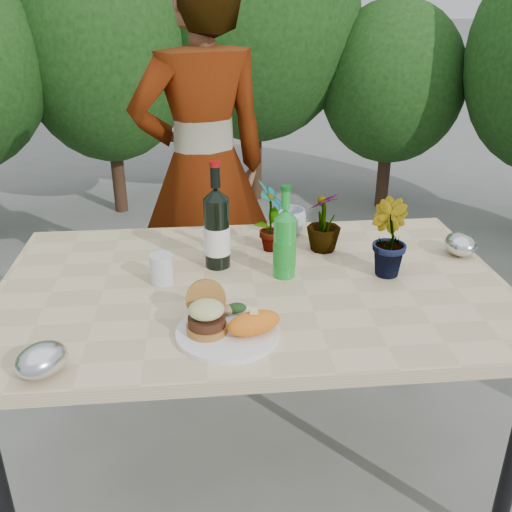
{
  "coord_description": "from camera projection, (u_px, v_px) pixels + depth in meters",
  "views": [
    {
      "loc": [
        -0.15,
        -1.6,
        1.58
      ],
      "look_at": [
        0.0,
        -0.08,
        0.88
      ],
      "focal_mm": 40.0,
      "sensor_mm": 36.0,
      "label": 1
    }
  ],
  "objects": [
    {
      "name": "ground",
      "position": [
        254.0,
        462.0,
        2.12
      ],
      "size": [
        80.0,
        80.0,
        0.0
      ],
      "primitive_type": "plane",
      "color": "slate",
      "rests_on": "ground"
    },
    {
      "name": "patio_table",
      "position": [
        254.0,
        299.0,
        1.83
      ],
      "size": [
        1.6,
        1.0,
        0.75
      ],
      "color": "beige",
      "rests_on": "ground"
    },
    {
      "name": "shrub_hedge",
      "position": [
        200.0,
        72.0,
        3.16
      ],
      "size": [
        6.95,
        5.21,
        2.37
      ],
      "color": "#382316",
      "rests_on": "ground"
    },
    {
      "name": "dinner_plate",
      "position": [
        228.0,
        333.0,
        1.52
      ],
      "size": [
        0.28,
        0.28,
        0.01
      ],
      "primitive_type": "cylinder",
      "color": "white",
      "rests_on": "patio_table"
    },
    {
      "name": "burger_stack",
      "position": [
        206.0,
        313.0,
        1.51
      ],
      "size": [
        0.11,
        0.16,
        0.11
      ],
      "color": "#B7722D",
      "rests_on": "dinner_plate"
    },
    {
      "name": "sweet_potato",
      "position": [
        254.0,
        323.0,
        1.5
      ],
      "size": [
        0.17,
        0.12,
        0.06
      ],
      "primitive_type": "ellipsoid",
      "rotation": [
        0.0,
        0.0,
        0.35
      ],
      "color": "orange",
      "rests_on": "dinner_plate"
    },
    {
      "name": "grilled_veg",
      "position": [
        232.0,
        309.0,
        1.6
      ],
      "size": [
        0.08,
        0.05,
        0.03
      ],
      "color": "olive",
      "rests_on": "dinner_plate"
    },
    {
      "name": "wine_bottle",
      "position": [
        217.0,
        229.0,
        1.86
      ],
      "size": [
        0.09,
        0.09,
        0.36
      ],
      "rotation": [
        0.0,
        0.0,
        -0.39
      ],
      "color": "black",
      "rests_on": "patio_table"
    },
    {
      "name": "sparkling_water",
      "position": [
        285.0,
        244.0,
        1.8
      ],
      "size": [
        0.07,
        0.07,
        0.3
      ],
      "rotation": [
        0.0,
        0.0,
        -0.19
      ],
      "color": "#1A932B",
      "rests_on": "patio_table"
    },
    {
      "name": "plastic_cup",
      "position": [
        161.0,
        269.0,
        1.79
      ],
      "size": [
        0.07,
        0.07,
        0.09
      ],
      "primitive_type": "cylinder",
      "color": "silver",
      "rests_on": "patio_table"
    },
    {
      "name": "seedling_left",
      "position": [
        271.0,
        217.0,
        1.98
      ],
      "size": [
        0.13,
        0.16,
        0.26
      ],
      "primitive_type": "imported",
      "rotation": [
        0.0,
        0.0,
        1.19
      ],
      "color": "#2A5E20",
      "rests_on": "patio_table"
    },
    {
      "name": "seedling_mid",
      "position": [
        388.0,
        238.0,
        1.82
      ],
      "size": [
        0.15,
        0.16,
        0.25
      ],
      "primitive_type": "imported",
      "rotation": [
        0.0,
        0.0,
        1.89
      ],
      "color": "#2B6221",
      "rests_on": "patio_table"
    },
    {
      "name": "seedling_right",
      "position": [
        324.0,
        222.0,
        1.99
      ],
      "size": [
        0.17,
        0.17,
        0.21
      ],
      "primitive_type": "imported",
      "rotation": [
        0.0,
        0.0,
        3.88
      ],
      "color": "#25521C",
      "rests_on": "patio_table"
    },
    {
      "name": "blue_bowl",
      "position": [
        289.0,
        222.0,
        2.15
      ],
      "size": [
        0.15,
        0.15,
        0.1
      ],
      "primitive_type": "imported",
      "rotation": [
        0.0,
        0.0,
        -0.24
      ],
      "color": "silver",
      "rests_on": "patio_table"
    },
    {
      "name": "foil_packet_left",
      "position": [
        42.0,
        360.0,
        1.36
      ],
      "size": [
        0.17,
        0.17,
        0.08
      ],
      "primitive_type": "ellipsoid",
      "rotation": [
        0.0,
        0.0,
        0.88
      ],
      "color": "silver",
      "rests_on": "patio_table"
    },
    {
      "name": "foil_packet_right",
      "position": [
        461.0,
        244.0,
        1.99
      ],
      "size": [
        0.11,
        0.13,
        0.08
      ],
      "primitive_type": "ellipsoid",
      "rotation": [
        0.0,
        0.0,
        1.55
      ],
      "color": "silver",
      "rests_on": "patio_table"
    },
    {
      "name": "person",
      "position": [
        203.0,
        170.0,
        2.54
      ],
      "size": [
        0.73,
        0.59,
        1.74
      ],
      "primitive_type": "imported",
      "rotation": [
        0.0,
        0.0,
        3.45
      ],
      "color": "#8D5946",
      "rests_on": "ground"
    }
  ]
}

